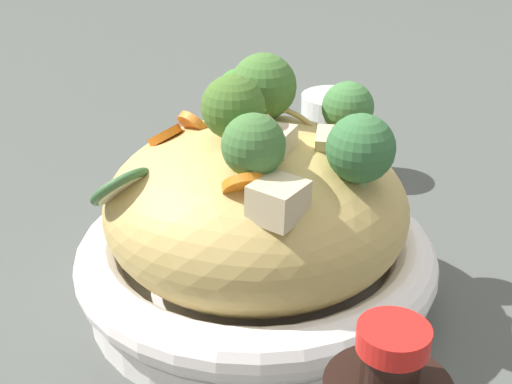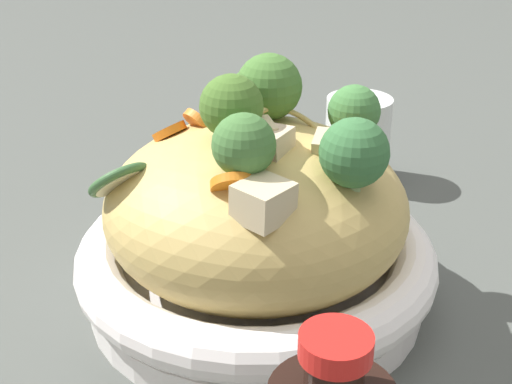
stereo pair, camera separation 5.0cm
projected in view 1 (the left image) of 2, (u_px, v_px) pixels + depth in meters
The scene contains 8 objects.
ground_plane at pixel (256, 298), 0.54m from camera, with size 3.00×3.00×0.00m, color #494C48.
serving_bowl at pixel (256, 266), 0.53m from camera, with size 0.27×0.27×0.06m.
noodle_heap at pixel (256, 206), 0.51m from camera, with size 0.22×0.22×0.13m.
broccoli_florets at pixel (278, 110), 0.49m from camera, with size 0.18×0.17×0.08m.
carrot_coins at pixel (232, 148), 0.48m from camera, with size 0.11×0.16×0.03m.
zucchini_slices at pixel (182, 150), 0.48m from camera, with size 0.13×0.10×0.06m.
chicken_chunks at pixel (282, 162), 0.45m from camera, with size 0.11×0.08×0.04m.
drinking_glass at pixel (332, 136), 0.72m from camera, with size 0.07×0.07×0.09m.
Camera 1 is at (-0.42, -0.16, 0.31)m, focal length 49.69 mm.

